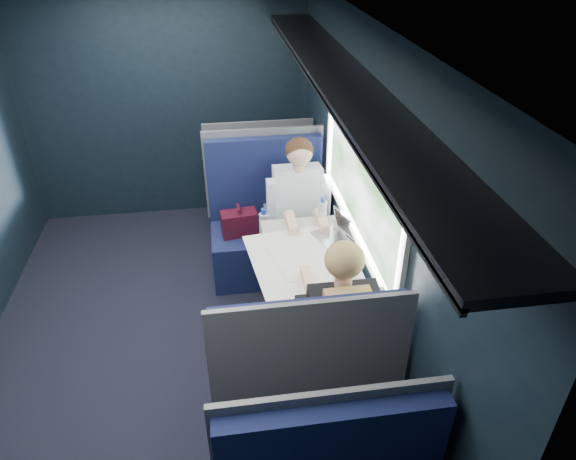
{
  "coord_description": "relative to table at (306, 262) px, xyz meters",
  "views": [
    {
      "loc": [
        0.46,
        -2.96,
        2.83
      ],
      "look_at": [
        0.9,
        0.0,
        0.95
      ],
      "focal_mm": 32.0,
      "sensor_mm": 36.0,
      "label": 1
    }
  ],
  "objects": [
    {
      "name": "ground",
      "position": [
        -1.03,
        0.0,
        -0.67
      ],
      "size": [
        2.8,
        4.2,
        0.01
      ],
      "primitive_type": "cube",
      "color": "black"
    },
    {
      "name": "room_shell",
      "position": [
        -1.01,
        0.0,
        0.81
      ],
      "size": [
        3.0,
        4.4,
        2.4
      ],
      "color": "black",
      "rests_on": "ground"
    },
    {
      "name": "table",
      "position": [
        0.0,
        0.0,
        0.0
      ],
      "size": [
        0.62,
        1.0,
        0.74
      ],
      "color": "#54565E",
      "rests_on": "ground"
    },
    {
      "name": "seat_bay_near",
      "position": [
        -0.19,
        0.87,
        -0.24
      ],
      "size": [
        1.04,
        0.62,
        1.26
      ],
      "color": "#0C1136",
      "rests_on": "ground"
    },
    {
      "name": "seat_bay_far",
      "position": [
        -0.18,
        -0.87,
        -0.25
      ],
      "size": [
        1.04,
        0.62,
        1.26
      ],
      "color": "#0C1136",
      "rests_on": "ground"
    },
    {
      "name": "seat_row_front",
      "position": [
        -0.18,
        1.8,
        -0.25
      ],
      "size": [
        1.04,
        0.51,
        1.16
      ],
      "color": "#0C1136",
      "rests_on": "ground"
    },
    {
      "name": "man",
      "position": [
        0.07,
        0.7,
        0.06
      ],
      "size": [
        0.53,
        0.56,
        1.32
      ],
      "color": "black",
      "rests_on": "ground"
    },
    {
      "name": "woman",
      "position": [
        0.07,
        -0.71,
        0.06
      ],
      "size": [
        0.53,
        0.56,
        1.32
      ],
      "color": "black",
      "rests_on": "ground"
    },
    {
      "name": "papers",
      "position": [
        -0.09,
        -0.12,
        0.08
      ],
      "size": [
        0.71,
        0.94,
        0.01
      ],
      "primitive_type": "cube",
      "rotation": [
        0.0,
        0.0,
        0.12
      ],
      "color": "white",
      "rests_on": "table"
    },
    {
      "name": "laptop",
      "position": [
        0.27,
        0.16,
        0.13
      ],
      "size": [
        0.3,
        0.34,
        0.21
      ],
      "color": "silver",
      "rests_on": "table"
    },
    {
      "name": "bottle_small",
      "position": [
        0.19,
        0.39,
        0.18
      ],
      "size": [
        0.07,
        0.07,
        0.23
      ],
      "color": "silver",
      "rests_on": "table"
    },
    {
      "name": "cup",
      "position": [
        0.3,
        0.31,
        0.12
      ],
      "size": [
        0.06,
        0.06,
        0.08
      ],
      "primitive_type": "cylinder",
      "color": "white",
      "rests_on": "table"
    }
  ]
}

